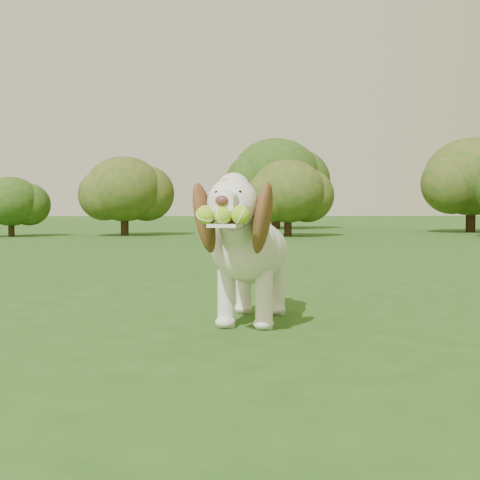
{
  "coord_description": "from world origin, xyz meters",
  "views": [
    {
      "loc": [
        -0.6,
        -3.07,
        0.53
      ],
      "look_at": [
        -0.5,
        -0.51,
        0.4
      ],
      "focal_mm": 45.0,
      "sensor_mm": 36.0,
      "label": 1
    }
  ],
  "objects": [
    {
      "name": "ground",
      "position": [
        0.0,
        0.0,
        0.0
      ],
      "size": [
        80.0,
        80.0,
        0.0
      ],
      "primitive_type": "plane",
      "color": "#244D16",
      "rests_on": "ground"
    },
    {
      "name": "dog",
      "position": [
        -0.45,
        -0.31,
        0.36
      ],
      "size": [
        0.52,
        1.04,
        0.68
      ],
      "rotation": [
        0.0,
        0.0,
        -0.25
      ],
      "color": "silver",
      "rests_on": "ground"
    },
    {
      "name": "shrub_a",
      "position": [
        -4.51,
        8.5,
        0.67
      ],
      "size": [
        1.1,
        1.1,
        1.14
      ],
      "color": "#382314",
      "rests_on": "ground"
    },
    {
      "name": "shrub_c",
      "position": [
        0.75,
        8.34,
        0.86
      ],
      "size": [
        1.41,
        1.41,
        1.46
      ],
      "color": "#382314",
      "rests_on": "ground"
    },
    {
      "name": "shrub_b",
      "position": [
        -2.42,
        8.84,
        0.91
      ],
      "size": [
        1.5,
        1.5,
        1.56
      ],
      "color": "#382314",
      "rests_on": "ground"
    },
    {
      "name": "shrub_f",
      "position": [
        5.08,
        10.17,
        1.24
      ],
      "size": [
        2.04,
        2.04,
        2.11
      ],
      "color": "#382314",
      "rests_on": "ground"
    },
    {
      "name": "shrub_i",
      "position": [
        0.95,
        12.7,
        1.39
      ],
      "size": [
        2.29,
        2.29,
        2.37
      ],
      "color": "#382314",
      "rests_on": "ground"
    }
  ]
}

